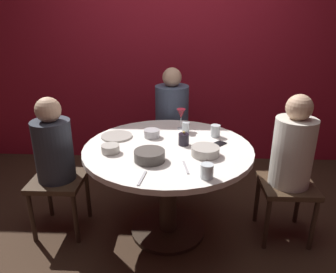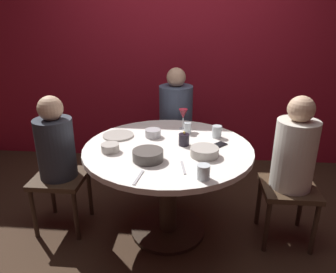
{
  "view_description": "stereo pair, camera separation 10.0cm",
  "coord_description": "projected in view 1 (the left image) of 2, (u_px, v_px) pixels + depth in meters",
  "views": [
    {
      "loc": [
        0.1,
        -2.18,
        1.69
      ],
      "look_at": [
        0.0,
        0.0,
        0.84
      ],
      "focal_mm": 34.28,
      "sensor_mm": 36.0,
      "label": 1
    },
    {
      "loc": [
        0.2,
        -2.18,
        1.69
      ],
      "look_at": [
        0.0,
        0.0,
        0.84
      ],
      "focal_mm": 34.28,
      "sensor_mm": 36.0,
      "label": 2
    }
  ],
  "objects": [
    {
      "name": "cup_by_left_diner",
      "position": [
        215.0,
        131.0,
        2.55
      ],
      "size": [
        0.08,
        0.08,
        0.09
      ],
      "primitive_type": "cylinder",
      "color": "silver",
      "rests_on": "dining_table"
    },
    {
      "name": "fork_near_plate",
      "position": [
        186.0,
        167.0,
        2.06
      ],
      "size": [
        0.05,
        0.18,
        0.01
      ],
      "primitive_type": "cube",
      "rotation": [
        0.0,
        0.0,
        0.17
      ],
      "color": "#B7B7BC",
      "rests_on": "dining_table"
    },
    {
      "name": "cup_by_right_diner",
      "position": [
        207.0,
        171.0,
        1.91
      ],
      "size": [
        0.08,
        0.08,
        0.09
      ],
      "primitive_type": "cylinder",
      "color": "silver",
      "rests_on": "dining_table"
    },
    {
      "name": "cup_near_candle",
      "position": [
        186.0,
        128.0,
        2.63
      ],
      "size": [
        0.06,
        0.06,
        0.09
      ],
      "primitive_type": "cylinder",
      "color": "silver",
      "rests_on": "dining_table"
    },
    {
      "name": "ground_plane",
      "position": [
        168.0,
        230.0,
        2.65
      ],
      "size": [
        8.0,
        8.0,
        0.0
      ],
      "primitive_type": "plane",
      "color": "#382619"
    },
    {
      "name": "cell_phone",
      "position": [
        218.0,
        144.0,
        2.41
      ],
      "size": [
        0.15,
        0.15,
        0.01
      ],
      "primitive_type": "cube",
      "rotation": [
        0.0,
        0.0,
        5.53
      ],
      "color": "black",
      "rests_on": "dining_table"
    },
    {
      "name": "bowl_small_white",
      "position": [
        110.0,
        149.0,
        2.27
      ],
      "size": [
        0.13,
        0.13,
        0.06
      ],
      "primitive_type": "cylinder",
      "color": "#B2ADA3",
      "rests_on": "dining_table"
    },
    {
      "name": "bowl_salad_center",
      "position": [
        205.0,
        151.0,
        2.22
      ],
      "size": [
        0.2,
        0.2,
        0.06
      ],
      "primitive_type": "cylinder",
      "color": "#B2ADA3",
      "rests_on": "dining_table"
    },
    {
      "name": "back_wall",
      "position": [
        174.0,
        49.0,
        3.56
      ],
      "size": [
        6.0,
        0.1,
        2.6
      ],
      "primitive_type": "cube",
      "color": "maroon",
      "rests_on": "ground"
    },
    {
      "name": "dining_table",
      "position": [
        168.0,
        167.0,
        2.44
      ],
      "size": [
        1.25,
        1.25,
        0.76
      ],
      "color": "white",
      "rests_on": "ground"
    },
    {
      "name": "bowl_serving_large",
      "position": [
        152.0,
        133.0,
        2.55
      ],
      "size": [
        0.13,
        0.13,
        0.06
      ],
      "primitive_type": "cylinder",
      "color": "#B7B7BC",
      "rests_on": "dining_table"
    },
    {
      "name": "knife_near_plate",
      "position": [
        142.0,
        178.0,
        1.92
      ],
      "size": [
        0.04,
        0.18,
        0.01
      ],
      "primitive_type": "cube",
      "rotation": [
        0.0,
        0.0,
        -0.14
      ],
      "color": "#B7B7BC",
      "rests_on": "dining_table"
    },
    {
      "name": "dinner_plate",
      "position": [
        117.0,
        136.0,
        2.55
      ],
      "size": [
        0.25,
        0.25,
        0.01
      ],
      "primitive_type": "cylinder",
      "color": "#B2ADA3",
      "rests_on": "dining_table"
    },
    {
      "name": "wine_glass",
      "position": [
        181.0,
        114.0,
        2.69
      ],
      "size": [
        0.08,
        0.08,
        0.18
      ],
      "color": "silver",
      "rests_on": "dining_table"
    },
    {
      "name": "candle_holder",
      "position": [
        184.0,
        139.0,
        2.39
      ],
      "size": [
        0.08,
        0.08,
        0.11
      ],
      "color": "black",
      "rests_on": "dining_table"
    },
    {
      "name": "seated_diner_back",
      "position": [
        172.0,
        114.0,
        3.19
      ],
      "size": [
        0.4,
        0.4,
        1.2
      ],
      "rotation": [
        0.0,
        0.0,
        4.71
      ],
      "color": "#3F2D1E",
      "rests_on": "ground"
    },
    {
      "name": "seated_diner_right",
      "position": [
        292.0,
        154.0,
        2.35
      ],
      "size": [
        0.4,
        0.4,
        1.16
      ],
      "rotation": [
        0.0,
        0.0,
        3.14
      ],
      "color": "#3F2D1E",
      "rests_on": "ground"
    },
    {
      "name": "seated_diner_left",
      "position": [
        54.0,
        152.0,
        2.44
      ],
      "size": [
        0.4,
        0.4,
        1.12
      ],
      "rotation": [
        0.0,
        0.0,
        6.28
      ],
      "color": "#3F2D1E",
      "rests_on": "ground"
    },
    {
      "name": "bowl_sauce_side",
      "position": [
        150.0,
        156.0,
        2.14
      ],
      "size": [
        0.21,
        0.21,
        0.07
      ],
      "primitive_type": "cylinder",
      "color": "#4C4742",
      "rests_on": "dining_table"
    }
  ]
}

